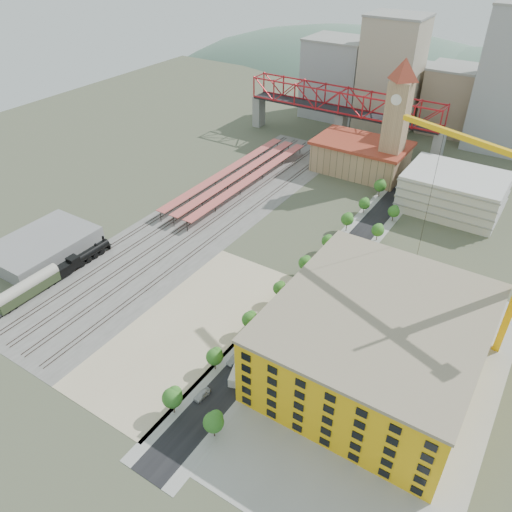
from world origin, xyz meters
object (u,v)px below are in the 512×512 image
Objects in this scene: coach at (28,288)px; site_trailer_b at (260,346)px; clock_tower at (398,111)px; site_trailer_a at (239,370)px; construction_building at (376,342)px; car_0 at (202,395)px; locomotive at (83,258)px; site_trailer_c at (289,313)px; site_trailer_d at (315,284)px.

coach is 68.46m from site_trailer_b.
clock_tower is 112.44m from site_trailer_b.
site_trailer_a is at bearing -95.65° from site_trailer_b.
construction_building reaches higher than car_0.
construction_building reaches higher than coach.
site_trailer_a is at bearing -9.27° from locomotive.
construction_building is at bearing 16.25° from coach.
site_trailer_c is (0.00, 24.21, 0.08)m from site_trailer_a.
site_trailer_b is at bearing -109.94° from site_trailer_d.
site_trailer_b is (0.00, 9.33, -0.03)m from site_trailer_a.
site_trailer_a reaches higher than site_trailer_b.
coach is at bearing -163.75° from construction_building.
coach is 2.06× the size of site_trailer_d.
car_0 is at bearing -124.59° from site_trailer_a.
locomotive is at bearing -118.39° from clock_tower.
clock_tower is at bearing 97.85° from car_0.
locomotive reaches higher than site_trailer_b.
coach reaches higher than site_trailer_a.
coach is 4.35× the size of car_0.
construction_building is 5.55× the size of site_trailer_b.
clock_tower is 124.82m from locomotive.
site_trailer_d is at bearing 140.85° from construction_building.
site_trailer_b is 0.97× the size of site_trailer_d.
construction_building is (34.00, -99.99, -19.29)m from clock_tower.
locomotive reaches higher than site_trailer_c.
site_trailer_b is (-26.00, -8.75, -8.16)m from construction_building.
site_trailer_c is at bearing 90.63° from car_0.
car_0 is (-3.00, -10.20, -0.52)m from site_trailer_a.
clock_tower is 5.54× the size of site_trailer_d.
site_trailer_b is at bearing -103.38° from site_trailer_c.
construction_building is 2.61× the size of coach.
site_trailer_b is (66.00, 18.06, -1.98)m from coach.
coach is 81.62m from site_trailer_d.
construction_building is at bearing -71.22° from clock_tower.
construction_building is 27.90m from site_trailer_c.
site_trailer_b is at bearing -1.25° from locomotive.
construction_building is 28.62m from site_trailer_b.
site_trailer_d reaches higher than site_trailer_a.
site_trailer_d is 2.11× the size of car_0.
clock_tower reaches higher than site_trailer_b.
locomotive is 71.89m from site_trailer_d.
site_trailer_c is at bearing 166.72° from construction_building.
construction_building is at bearing 49.89° from car_0.
locomotive is 5.22× the size of car_0.
car_0 is (5.00, -128.27, -27.94)m from clock_tower.
site_trailer_d is (0.00, 15.03, -0.07)m from site_trailer_c.
construction_building is 32.69m from site_trailer_a.
site_trailer_c reaches higher than site_trailer_a.
site_trailer_a is 0.94× the size of site_trailer_c.
car_0 is at bearing -87.77° from clock_tower.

